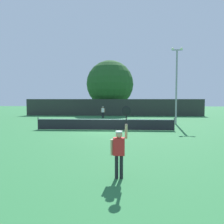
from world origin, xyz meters
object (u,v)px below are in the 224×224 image
(player_serving, at_px, (119,147))
(player_receiving, at_px, (103,111))
(parked_car_near, at_px, (152,109))
(large_tree, at_px, (110,84))
(light_pole, at_px, (176,81))
(tennis_ball, at_px, (93,124))

(player_serving, bearing_deg, player_receiving, 97.11)
(parked_car_near, bearing_deg, large_tree, -168.83)
(player_serving, distance_m, light_pole, 16.89)
(large_tree, bearing_deg, player_receiving, -93.24)
(large_tree, height_order, parked_car_near, large_tree)
(player_serving, bearing_deg, tennis_ball, 101.73)
(tennis_ball, xyz_separation_m, large_tree, (0.76, 15.62, 5.33))
(player_receiving, xyz_separation_m, light_pole, (8.49, -6.67, 3.61))
(parked_car_near, bearing_deg, player_serving, -100.68)
(tennis_ball, relative_size, light_pole, 0.01)
(player_serving, xyz_separation_m, tennis_ball, (-3.06, 14.75, -1.03))
(light_pole, height_order, large_tree, large_tree)
(large_tree, bearing_deg, parked_car_near, 12.21)
(player_serving, xyz_separation_m, light_pole, (5.72, 15.49, 3.54))
(player_receiving, xyz_separation_m, tennis_ball, (-0.30, -7.41, -0.96))
(player_serving, bearing_deg, parked_car_near, 80.36)
(player_receiving, distance_m, parked_car_near, 12.86)
(large_tree, xyz_separation_m, parked_car_near, (7.75, 1.68, -4.59))
(tennis_ball, xyz_separation_m, parked_car_near, (8.51, 17.30, 0.74))
(tennis_ball, bearing_deg, parked_car_near, 63.81)
(light_pole, bearing_deg, player_serving, -110.28)
(tennis_ball, distance_m, light_pole, 9.93)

